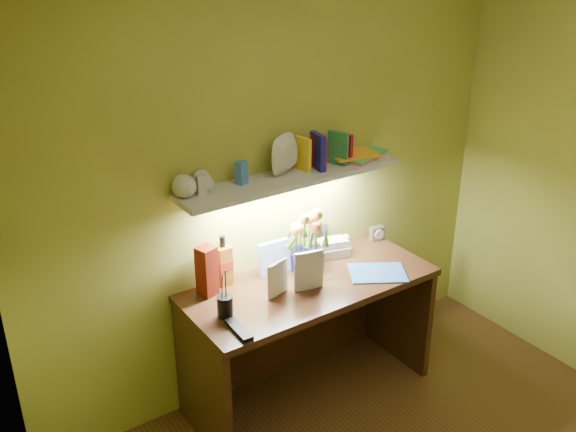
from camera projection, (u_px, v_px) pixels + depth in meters
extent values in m
cube|color=#36220E|center=(309.00, 339.00, 3.64)|extent=(1.40, 0.60, 0.75)
cube|color=#AEADB2|center=(377.00, 233.00, 3.95)|extent=(0.09, 0.06, 0.09)
cube|color=#621408|center=(207.00, 271.00, 3.32)|extent=(0.11, 0.11, 0.27)
cylinder|color=black|center=(225.00, 300.00, 3.14)|extent=(0.08, 0.08, 0.19)
cube|color=black|center=(239.00, 330.00, 3.05)|extent=(0.06, 0.20, 0.02)
cube|color=#3871C9|center=(377.00, 273.00, 3.57)|extent=(0.38, 0.35, 0.01)
imported|color=beige|center=(268.00, 284.00, 3.27)|extent=(0.15, 0.05, 0.20)
imported|color=silver|center=(294.00, 273.00, 3.35)|extent=(0.16, 0.06, 0.22)
cube|color=silver|center=(292.00, 178.00, 3.39)|extent=(1.30, 0.25, 0.03)
imported|color=silver|center=(193.00, 191.00, 3.07)|extent=(0.14, 0.14, 0.09)
imported|color=silver|center=(209.00, 185.00, 3.13)|extent=(0.10, 0.10, 0.09)
imported|color=silver|center=(291.00, 171.00, 3.38)|extent=(0.29, 0.29, 0.05)
cube|color=silver|center=(202.00, 185.00, 3.13)|extent=(0.05, 0.04, 0.10)
cube|color=#3871C9|center=(241.00, 173.00, 3.25)|extent=(0.07, 0.06, 0.12)
cube|color=#A80B2E|center=(318.00, 153.00, 3.44)|extent=(0.03, 0.12, 0.18)
cube|color=yellow|center=(303.00, 154.00, 3.42)|extent=(0.03, 0.11, 0.18)
cube|color=#191A96|center=(318.00, 151.00, 3.45)|extent=(0.06, 0.14, 0.20)
cube|color=#308D47|center=(338.00, 148.00, 3.51)|extent=(0.07, 0.12, 0.19)
cube|color=#A80B2E|center=(344.00, 148.00, 3.55)|extent=(0.04, 0.12, 0.17)
cube|color=pink|center=(358.00, 156.00, 3.66)|extent=(0.35, 0.30, 0.01)
cube|color=#47CA6D|center=(359.00, 153.00, 3.66)|extent=(0.35, 0.30, 0.01)
cube|color=#FDAE21|center=(353.00, 154.00, 3.61)|extent=(0.30, 0.24, 0.01)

